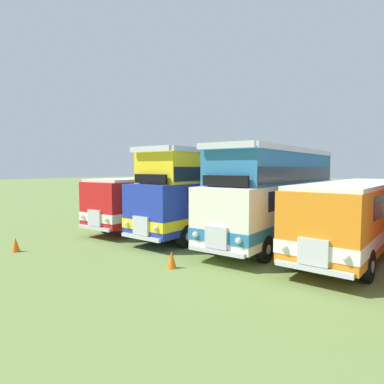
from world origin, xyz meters
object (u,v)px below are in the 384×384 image
bus_fourth_in_row (357,212)px  cone_near_end (172,260)px  cone_mid_row (16,245)px  bus_second_in_row (211,190)px  bus_third_in_row (277,192)px  bus_first_in_row (166,197)px

bus_fourth_in_row → cone_near_end: 8.06m
cone_mid_row → bus_fourth_in_row: bearing=36.1°
bus_second_in_row → bus_third_in_row: size_ratio=0.92×
cone_near_end → cone_mid_row: (-6.82, -2.23, -0.01)m
bus_third_in_row → bus_fourth_in_row: 3.77m
bus_fourth_in_row → cone_near_end: bus_fourth_in_row is taller
bus_third_in_row → cone_mid_row: 12.17m
bus_first_in_row → bus_third_in_row: bearing=-0.7°
bus_first_in_row → bus_second_in_row: bus_second_in_row is taller
bus_third_in_row → cone_near_end: bearing=-99.7°
bus_third_in_row → bus_fourth_in_row: bearing=-6.9°
bus_second_in_row → bus_third_in_row: bearing=6.4°
bus_second_in_row → bus_third_in_row: same height
bus_first_in_row → bus_fourth_in_row: size_ratio=1.05×
cone_mid_row → cone_near_end: bearing=18.1°
bus_first_in_row → cone_near_end: bearing=-47.6°
bus_first_in_row → bus_second_in_row: bearing=-7.7°
bus_second_in_row → bus_fourth_in_row: bearing=-0.3°
bus_second_in_row → bus_third_in_row: 3.71m
cone_near_end → cone_mid_row: size_ratio=1.03×
bus_first_in_row → bus_fourth_in_row: (11.06, -0.54, -0.00)m
bus_third_in_row → cone_mid_row: (-7.97, -8.96, -2.06)m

